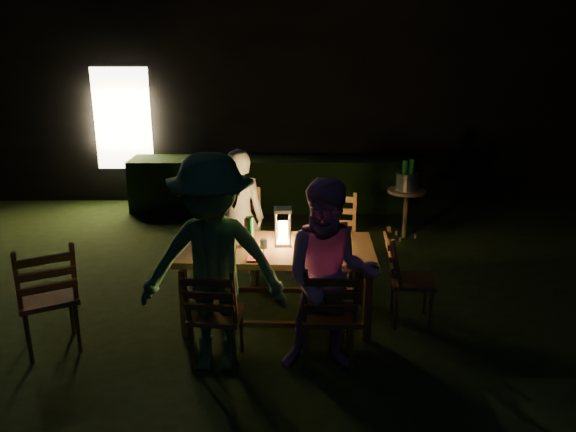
{
  "coord_description": "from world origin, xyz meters",
  "views": [
    {
      "loc": [
        -0.23,
        -4.81,
        2.52
      ],
      "look_at": [
        -0.19,
        0.26,
        0.95
      ],
      "focal_mm": 35.0,
      "sensor_mm": 36.0,
      "label": 1
    }
  ],
  "objects_px": {
    "chair_far_right": "(333,259)",
    "bottle_bucket_a": "(404,179)",
    "chair_near_left": "(217,331)",
    "bottle_bucket_b": "(411,177)",
    "chair_end": "(409,294)",
    "lantern": "(283,228)",
    "person_house_side": "(239,218)",
    "ice_bucket": "(407,182)",
    "person_opp_left": "(213,265)",
    "side_table": "(407,196)",
    "dining_table": "(277,254)",
    "person_opp_right": "(330,278)",
    "chair_near_right": "(328,332)",
    "chair_far_left": "(239,257)",
    "bottle_table": "(250,232)",
    "chair_spare": "(50,316)"
  },
  "relations": [
    {
      "from": "chair_far_right",
      "to": "bottle_bucket_a",
      "type": "relative_size",
      "value": 3.19
    },
    {
      "from": "chair_near_left",
      "to": "bottle_bucket_b",
      "type": "height_order",
      "value": "bottle_bucket_b"
    },
    {
      "from": "chair_end",
      "to": "lantern",
      "type": "xyz_separation_m",
      "value": [
        -1.18,
        0.1,
        0.62
      ]
    },
    {
      "from": "person_house_side",
      "to": "ice_bucket",
      "type": "height_order",
      "value": "person_house_side"
    },
    {
      "from": "person_opp_left",
      "to": "side_table",
      "type": "xyz_separation_m",
      "value": [
        2.16,
        3.08,
        -0.28
      ]
    },
    {
      "from": "dining_table",
      "to": "bottle_bucket_a",
      "type": "relative_size",
      "value": 5.62
    },
    {
      "from": "person_opp_right",
      "to": "person_opp_left",
      "type": "distance_m",
      "value": 0.9
    },
    {
      "from": "bottle_bucket_b",
      "to": "person_opp_right",
      "type": "bearing_deg",
      "value": -112.55
    },
    {
      "from": "ice_bucket",
      "to": "bottle_bucket_a",
      "type": "relative_size",
      "value": 0.94
    },
    {
      "from": "chair_far_right",
      "to": "side_table",
      "type": "height_order",
      "value": "chair_far_right"
    },
    {
      "from": "chair_near_right",
      "to": "side_table",
      "type": "height_order",
      "value": "chair_near_right"
    },
    {
      "from": "person_house_side",
      "to": "bottle_bucket_b",
      "type": "distance_m",
      "value": 2.6
    },
    {
      "from": "chair_far_left",
      "to": "chair_end",
      "type": "height_order",
      "value": "chair_far_left"
    },
    {
      "from": "lantern",
      "to": "bottle_bucket_b",
      "type": "distance_m",
      "value": 2.82
    },
    {
      "from": "chair_near_left",
      "to": "person_opp_left",
      "type": "height_order",
      "value": "person_opp_left"
    },
    {
      "from": "dining_table",
      "to": "chair_end",
      "type": "xyz_separation_m",
      "value": [
        1.23,
        -0.05,
        -0.39
      ]
    },
    {
      "from": "chair_near_left",
      "to": "chair_near_right",
      "type": "relative_size",
      "value": 0.97
    },
    {
      "from": "chair_end",
      "to": "bottle_table",
      "type": "bearing_deg",
      "value": -88.1
    },
    {
      "from": "chair_spare",
      "to": "dining_table",
      "type": "bearing_deg",
      "value": -12.53
    },
    {
      "from": "chair_far_left",
      "to": "bottle_bucket_a",
      "type": "height_order",
      "value": "chair_far_left"
    },
    {
      "from": "chair_far_right",
      "to": "bottle_bucket_a",
      "type": "distance_m",
      "value": 1.89
    },
    {
      "from": "chair_spare",
      "to": "bottle_bucket_a",
      "type": "relative_size",
      "value": 3.24
    },
    {
      "from": "lantern",
      "to": "ice_bucket",
      "type": "bearing_deg",
      "value": 53.96
    },
    {
      "from": "chair_near_left",
      "to": "ice_bucket",
      "type": "distance_m",
      "value": 3.75
    },
    {
      "from": "person_house_side",
      "to": "bottle_bucket_a",
      "type": "xyz_separation_m",
      "value": [
        2.04,
        1.4,
        0.09
      ]
    },
    {
      "from": "chair_near_right",
      "to": "bottle_table",
      "type": "distance_m",
      "value": 1.19
    },
    {
      "from": "side_table",
      "to": "bottle_bucket_b",
      "type": "bearing_deg",
      "value": 38.66
    },
    {
      "from": "chair_near_right",
      "to": "dining_table",
      "type": "bearing_deg",
      "value": 118.9
    },
    {
      "from": "chair_near_left",
      "to": "side_table",
      "type": "bearing_deg",
      "value": 61.48
    },
    {
      "from": "dining_table",
      "to": "person_house_side",
      "type": "distance_m",
      "value": 0.94
    },
    {
      "from": "dining_table",
      "to": "ice_bucket",
      "type": "relative_size",
      "value": 5.99
    },
    {
      "from": "bottle_bucket_b",
      "to": "bottle_bucket_a",
      "type": "bearing_deg",
      "value": -141.34
    },
    {
      "from": "chair_near_right",
      "to": "chair_far_left",
      "type": "bearing_deg",
      "value": 118.89
    },
    {
      "from": "chair_end",
      "to": "person_opp_left",
      "type": "xyz_separation_m",
      "value": [
        -1.72,
        -0.75,
        0.6
      ]
    },
    {
      "from": "chair_end",
      "to": "chair_far_left",
      "type": "bearing_deg",
      "value": -112.75
    },
    {
      "from": "person_opp_left",
      "to": "chair_far_left",
      "type": "bearing_deg",
      "value": 90.06
    },
    {
      "from": "person_house_side",
      "to": "bottle_bucket_b",
      "type": "relative_size",
      "value": 4.64
    },
    {
      "from": "person_opp_right",
      "to": "lantern",
      "type": "height_order",
      "value": "person_opp_right"
    },
    {
      "from": "side_table",
      "to": "chair_near_right",
      "type": "bearing_deg",
      "value": -112.3
    },
    {
      "from": "bottle_table",
      "to": "side_table",
      "type": "height_order",
      "value": "bottle_table"
    },
    {
      "from": "person_house_side",
      "to": "side_table",
      "type": "xyz_separation_m",
      "value": [
        2.09,
        1.44,
        -0.15
      ]
    },
    {
      "from": "chair_near_right",
      "to": "chair_far_left",
      "type": "height_order",
      "value": "chair_far_left"
    },
    {
      "from": "chair_far_right",
      "to": "ice_bucket",
      "type": "xyz_separation_m",
      "value": [
        1.09,
        1.53,
        0.47
      ]
    },
    {
      "from": "chair_near_right",
      "to": "ice_bucket",
      "type": "height_order",
      "value": "chair_near_right"
    },
    {
      "from": "side_table",
      "to": "bottle_bucket_b",
      "type": "relative_size",
      "value": 2.1
    },
    {
      "from": "chair_spare",
      "to": "bottle_table",
      "type": "relative_size",
      "value": 3.7
    },
    {
      "from": "chair_near_right",
      "to": "ice_bucket",
      "type": "distance_m",
      "value": 3.35
    },
    {
      "from": "chair_near_left",
      "to": "chair_far_left",
      "type": "bearing_deg",
      "value": 94.52
    },
    {
      "from": "chair_near_left",
      "to": "side_table",
      "type": "xyz_separation_m",
      "value": [
        2.16,
        3.03,
        0.31
      ]
    },
    {
      "from": "person_house_side",
      "to": "lantern",
      "type": "xyz_separation_m",
      "value": [
        0.47,
        -0.79,
        0.15
      ]
    }
  ]
}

